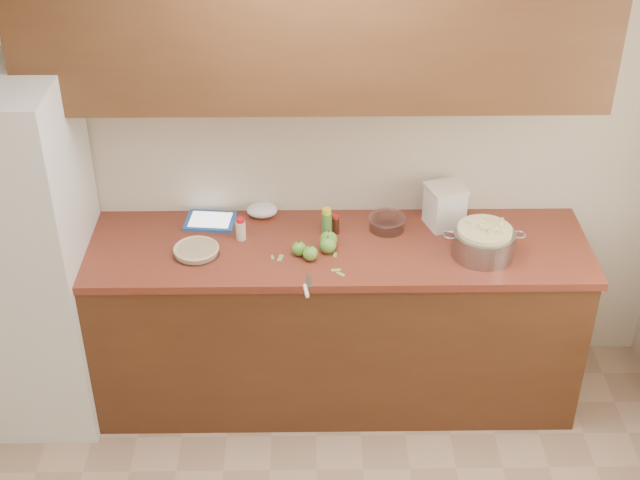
{
  "coord_description": "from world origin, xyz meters",
  "views": [
    {
      "loc": [
        -0.02,
        -2.1,
        3.26
      ],
      "look_at": [
        0.02,
        1.43,
        0.98
      ],
      "focal_mm": 50.0,
      "sensor_mm": 36.0,
      "label": 1
    }
  ],
  "objects_px": {
    "pie": "(196,250)",
    "flour_canister": "(445,206)",
    "tablet": "(210,221)",
    "colander": "(483,242)"
  },
  "relations": [
    {
      "from": "pie",
      "to": "tablet",
      "type": "bearing_deg",
      "value": 81.75
    },
    {
      "from": "flour_canister",
      "to": "pie",
      "type": "bearing_deg",
      "value": -168.55
    },
    {
      "from": "colander",
      "to": "tablet",
      "type": "height_order",
      "value": "colander"
    },
    {
      "from": "pie",
      "to": "flour_canister",
      "type": "height_order",
      "value": "flour_canister"
    },
    {
      "from": "tablet",
      "to": "flour_canister",
      "type": "bearing_deg",
      "value": 3.92
    },
    {
      "from": "flour_canister",
      "to": "tablet",
      "type": "distance_m",
      "value": 1.16
    },
    {
      "from": "pie",
      "to": "colander",
      "type": "height_order",
      "value": "colander"
    },
    {
      "from": "pie",
      "to": "flour_canister",
      "type": "relative_size",
      "value": 1.02
    },
    {
      "from": "flour_canister",
      "to": "tablet",
      "type": "height_order",
      "value": "flour_canister"
    },
    {
      "from": "tablet",
      "to": "colander",
      "type": "bearing_deg",
      "value": -7.31
    }
  ]
}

